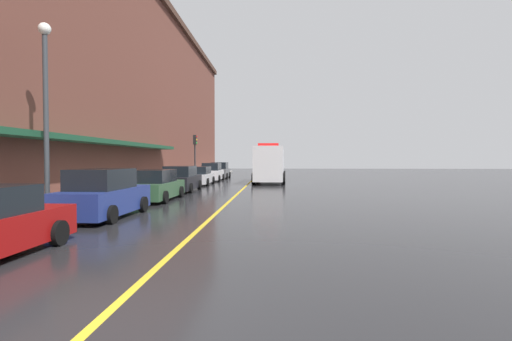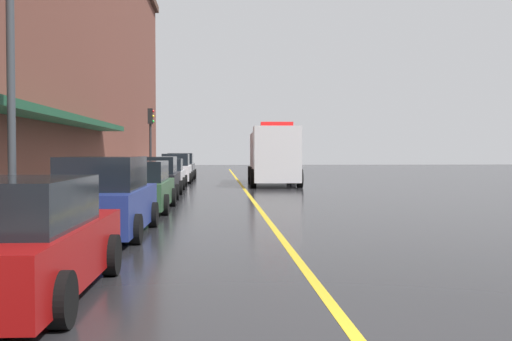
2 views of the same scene
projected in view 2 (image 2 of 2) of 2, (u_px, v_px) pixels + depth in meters
ground_plane at (245, 190)px, 30.05m from camera, size 112.00×112.00×0.00m
sidewalk_left at (119, 189)px, 29.64m from camera, size 2.40×70.00×0.15m
lane_center_stripe at (245, 190)px, 30.05m from camera, size 0.16×70.00×0.01m
parked_car_0 at (18, 242)px, 7.91m from camera, size 2.14×4.64×1.59m
parked_car_1 at (105, 199)px, 13.91m from camera, size 2.12×4.68×1.82m
parked_car_2 at (139, 187)px, 19.70m from camera, size 2.17×4.86×1.62m
parked_car_3 at (155, 178)px, 25.36m from camera, size 2.14×4.89×1.71m
parked_car_4 at (167, 174)px, 31.70m from camera, size 2.01×4.91×1.54m
parked_car_5 at (176, 169)px, 37.25m from camera, size 1.97×4.47×1.79m
parked_car_6 at (181, 167)px, 42.63m from camera, size 2.09×4.15×1.81m
box_truck at (273, 156)px, 35.14m from camera, size 2.98×8.51×3.48m
parking_meter_0 at (158, 164)px, 40.60m from camera, size 0.14×0.18×1.33m
parking_meter_1 at (131, 170)px, 27.92m from camera, size 0.14×0.18×1.33m
parking_meter_2 at (156, 165)px, 39.41m from camera, size 0.14×0.18×1.33m
parking_meter_3 at (137, 169)px, 29.82m from camera, size 0.14×0.18×1.33m
street_lamp_left at (10, 39)px, 13.30m from camera, size 0.44×0.44×6.94m
traffic_light_near at (151, 131)px, 35.72m from camera, size 0.38×0.36×4.30m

